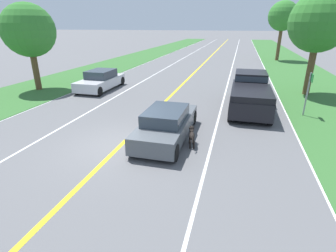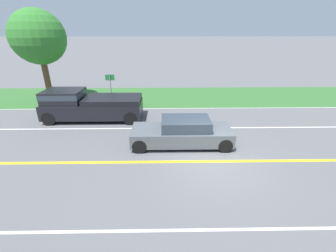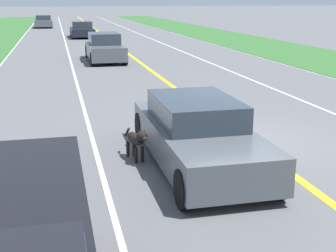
{
  "view_description": "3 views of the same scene",
  "coord_description": "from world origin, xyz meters",
  "px_view_note": "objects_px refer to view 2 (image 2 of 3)",
  "views": [
    {
      "loc": [
        4.28,
        -8.63,
        4.52
      ],
      "look_at": [
        1.8,
        0.59,
        0.79
      ],
      "focal_mm": 28.0,
      "sensor_mm": 36.0,
      "label": 1
    },
    {
      "loc": [
        -8.04,
        2.04,
        5.08
      ],
      "look_at": [
        1.74,
        1.88,
        0.89
      ],
      "focal_mm": 24.0,
      "sensor_mm": 36.0,
      "label": 2
    },
    {
      "loc": [
        4.2,
        9.74,
        3.21
      ],
      "look_at": [
        2.13,
        1.0,
        0.76
      ],
      "focal_mm": 50.0,
      "sensor_mm": 36.0,
      "label": 3
    }
  ],
  "objects_px": {
    "ego_car": "(182,132)",
    "roadside_tree_right_near": "(38,38)",
    "pickup_truck": "(89,105)",
    "street_sign": "(111,86)",
    "dog": "(189,126)"
  },
  "relations": [
    {
      "from": "roadside_tree_right_near",
      "to": "street_sign",
      "type": "distance_m",
      "value": 5.94
    },
    {
      "from": "ego_car",
      "to": "pickup_truck",
      "type": "relative_size",
      "value": 0.81
    },
    {
      "from": "ego_car",
      "to": "street_sign",
      "type": "height_order",
      "value": "street_sign"
    },
    {
      "from": "dog",
      "to": "street_sign",
      "type": "xyz_separation_m",
      "value": [
        5.05,
        5.09,
        0.99
      ]
    },
    {
      "from": "dog",
      "to": "street_sign",
      "type": "distance_m",
      "value": 7.24
    },
    {
      "from": "dog",
      "to": "roadside_tree_right_near",
      "type": "distance_m",
      "value": 12.44
    },
    {
      "from": "ego_car",
      "to": "pickup_truck",
      "type": "height_order",
      "value": "pickup_truck"
    },
    {
      "from": "dog",
      "to": "pickup_truck",
      "type": "xyz_separation_m",
      "value": [
        2.28,
        5.86,
        0.48
      ]
    },
    {
      "from": "pickup_truck",
      "to": "street_sign",
      "type": "xyz_separation_m",
      "value": [
        2.77,
        -0.76,
        0.51
      ]
    },
    {
      "from": "ego_car",
      "to": "roadside_tree_right_near",
      "type": "xyz_separation_m",
      "value": [
        7.26,
        9.57,
        3.98
      ]
    },
    {
      "from": "ego_car",
      "to": "roadside_tree_right_near",
      "type": "bearing_deg",
      "value": 52.8
    },
    {
      "from": "ego_car",
      "to": "street_sign",
      "type": "distance_m",
      "value": 7.8
    },
    {
      "from": "street_sign",
      "to": "ego_car",
      "type": "bearing_deg",
      "value": -143.13
    },
    {
      "from": "pickup_truck",
      "to": "roadside_tree_right_near",
      "type": "bearing_deg",
      "value": 47.31
    },
    {
      "from": "roadside_tree_right_near",
      "to": "pickup_truck",
      "type": "bearing_deg",
      "value": -132.69
    }
  ]
}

